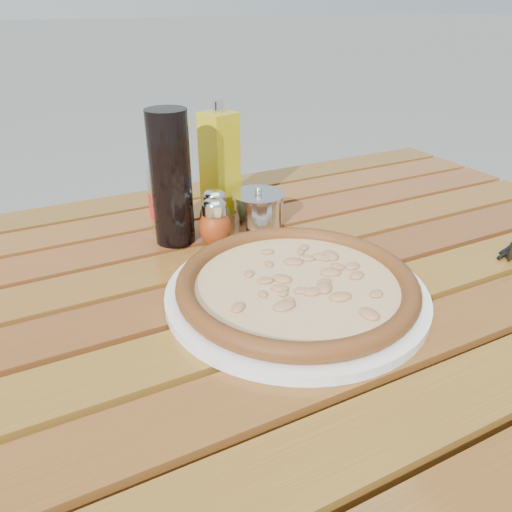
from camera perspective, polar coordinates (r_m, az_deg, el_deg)
name	(u,v)px	position (r m, az deg, el deg)	size (l,w,h in m)	color
table	(262,322)	(0.78, 0.68, -7.55)	(1.40, 0.90, 0.75)	#331C0B
plate	(296,293)	(0.69, 4.61, -4.25)	(0.36, 0.36, 0.01)	white
pizza	(297,283)	(0.68, 4.66, -3.13)	(0.42, 0.42, 0.03)	#FAE5B3
pepper_shaker	(215,223)	(0.83, -4.73, 3.83)	(0.06, 0.06, 0.08)	#A23812
oregano_shaker	(215,213)	(0.87, -4.72, 4.93)	(0.06, 0.06, 0.08)	#3D441B
dark_bottle	(171,179)	(0.82, -9.69, 8.71)	(0.07, 0.07, 0.22)	black
soda_can	(168,201)	(0.87, -9.97, 6.21)	(0.08, 0.08, 0.12)	silver
olive_oil_cruet	(220,164)	(0.94, -4.16, 10.45)	(0.07, 0.07, 0.21)	#B6A313
parmesan_tin	(258,208)	(0.90, 0.25, 5.48)	(0.10, 0.10, 0.07)	silver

